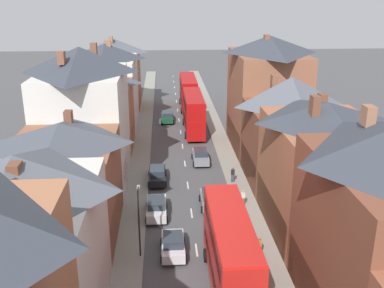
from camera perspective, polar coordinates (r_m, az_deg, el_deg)
pavement_left at (r=58.92m, az=-6.26°, el=0.32°), size 2.20×104.00×0.14m
pavement_right at (r=59.31m, az=3.63°, el=0.53°), size 2.20×104.00×0.14m
centre_line_dashes at (r=57.03m, az=-1.21°, el=-0.28°), size 0.14×97.80×0.01m
terrace_row_left at (r=44.32m, az=-13.83°, el=1.58°), size 8.00×72.04×14.53m
terrace_row_right at (r=37.28m, az=16.09°, el=-2.18°), size 8.00×53.89×13.96m
double_decker_bus_lead at (r=29.95m, az=4.82°, el=-13.58°), size 2.74×10.80×5.30m
double_decker_bus_mid_street at (r=61.96m, az=0.18°, el=4.04°), size 2.74×10.80×5.30m
double_decker_bus_far_approaching at (r=74.23m, az=-0.48°, el=6.58°), size 2.74×10.80×5.30m
car_near_blue at (r=67.40m, az=-3.17°, el=3.49°), size 1.90×4.39×1.59m
car_parked_right_a at (r=46.51m, az=-4.44°, el=-3.88°), size 1.90×4.55×1.63m
car_mid_black at (r=41.29m, az=2.35°, el=-6.97°), size 1.90×3.80×1.60m
car_parked_left_b at (r=34.49m, az=-2.42°, el=-12.64°), size 1.90×3.87×1.62m
car_mid_white at (r=39.79m, az=-4.53°, el=-8.01°), size 1.90×4.27×1.69m
car_far_grey at (r=51.35m, az=1.08°, el=-1.52°), size 1.90×4.14×1.68m
pedestrian_near_right at (r=34.27m, az=8.52°, el=-12.65°), size 0.36×0.22×1.61m
pedestrian_mid_left at (r=41.26m, az=6.50°, el=-6.75°), size 0.36×0.22×1.61m
pedestrian_mid_right at (r=46.09m, az=5.20°, el=-3.84°), size 0.36×0.22×1.61m
street_lamp at (r=33.23m, az=-6.76°, el=-9.26°), size 0.20×1.12×5.50m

